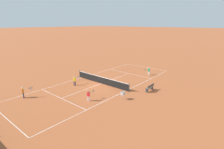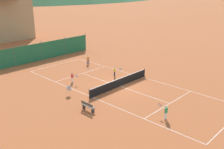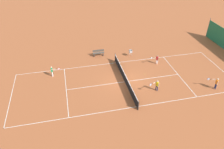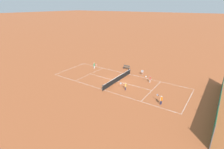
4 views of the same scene
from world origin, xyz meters
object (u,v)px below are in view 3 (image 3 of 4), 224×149
Objects in this scene: tennis_ball_far_corner at (112,62)px; tennis_ball_alley_right at (170,78)px; courtside_bench at (98,53)px; tennis_ball_by_net_left at (145,74)px; tennis_net at (125,78)px; player_far_baseline at (157,59)px; player_near_service at (52,71)px; player_far_service at (157,85)px; player_near_baseline at (216,83)px; ball_hopper at (131,52)px.

tennis_ball_far_corner is 7.35m from tennis_ball_alley_right.
tennis_ball_far_corner is at bearing 34.12° from courtside_bench.
courtside_bench reaches higher than tennis_ball_by_net_left.
player_far_baseline is (-2.76, 4.84, 0.19)m from tennis_net.
tennis_ball_alley_right is at bearing 61.23° from tennis_ball_by_net_left.
tennis_ball_far_corner is 4.55m from tennis_ball_by_net_left.
player_far_service is (5.11, 10.48, -0.01)m from player_near_service.
tennis_ball_alley_right is at bearing 45.73° from courtside_bench.
player_near_baseline is 17.75m from player_near_service.
courtside_bench is (-8.54, -4.59, -0.28)m from player_far_service.
player_near_service is (-0.15, -12.55, 0.06)m from player_far_baseline.
tennis_ball_far_corner is 0.04× the size of courtside_bench.
player_far_baseline is at bearing 61.74° from courtside_bench.
courtside_bench is at bearing -118.26° from player_far_baseline.
ball_hopper is (-5.29, 2.25, 0.16)m from tennis_net.
tennis_ball_far_corner is 1.00× the size of tennis_ball_alley_right.
tennis_ball_by_net_left is at bearing 5.18° from ball_hopper.
player_far_service is 3.18m from tennis_ball_by_net_left.
tennis_net is 139.09× the size of tennis_ball_far_corner.
tennis_ball_far_corner is at bearing -69.12° from ball_hopper.
tennis_ball_alley_right is 2.90m from tennis_ball_by_net_left.
player_near_baseline reaches higher than tennis_ball_by_net_left.
tennis_ball_by_net_left is (1.85, -2.19, -0.65)m from player_far_baseline.
courtside_bench is (-5.43, -4.46, 0.42)m from tennis_ball_by_net_left.
player_near_service reaches higher than player_far_baseline.
courtside_bench is at bearing -140.60° from tennis_ball_by_net_left.
player_near_service is 10.57m from tennis_ball_by_net_left.
player_near_service reaches higher than tennis_ball_far_corner.
tennis_ball_by_net_left is 7.04m from courtside_bench.
player_near_baseline reaches higher than tennis_net.
player_far_service is (2.19, 2.77, 0.23)m from tennis_net.
tennis_net is 5.58m from player_far_baseline.
player_near_baseline is 0.88× the size of courtside_bench.
player_near_baseline reaches higher than player_far_baseline.
tennis_net is at bearing 5.49° from tennis_ball_far_corner.
ball_hopper reaches higher than tennis_ball_far_corner.
player_near_baseline is at bearing 53.34° from tennis_ball_alley_right.
player_near_service is 19.42× the size of tennis_ball_by_net_left.
ball_hopper is (-7.48, -0.52, -0.07)m from player_far_service.
player_near_baseline is 7.30m from player_far_baseline.
player_far_service is 0.84× the size of courtside_bench.
tennis_net is at bearing -71.04° from tennis_ball_by_net_left.
courtside_bench is at bearing -145.88° from tennis_ball_far_corner.
player_near_service reaches higher than tennis_net.
player_far_baseline is 2.95m from tennis_ball_by_net_left.
player_far_baseline is at bearing 119.71° from tennis_net.
ball_hopper is at bearing 103.43° from player_near_service.
player_near_baseline is 19.95× the size of tennis_ball_by_net_left.
tennis_ball_alley_right is (-2.79, -3.74, -0.73)m from player_near_baseline.
player_near_baseline is 12.04m from tennis_ball_far_corner.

